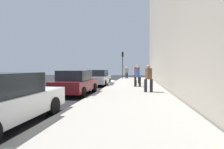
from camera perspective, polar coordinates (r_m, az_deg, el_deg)
The scene contains 13 objects.
ground_plane at distance 17.40m, azimuth -4.01°, elevation -3.53°, with size 56.00×56.00×0.00m, color black.
sidewalk at distance 17.01m, azimuth 6.94°, elevation -3.41°, with size 28.00×4.60×0.15m, color #A39E93.
building_facade at distance 18.09m, azimuth 16.39°, elevation 20.71°, with size 32.00×0.80×15.00m, color #9E9384.
lane_stripe_centre at distance 18.33m, azimuth -13.86°, elevation -3.29°, with size 28.00×0.14×0.01m, color gold.
snow_bank_curb at distance 19.49m, azimuth -0.60°, elevation -2.63°, with size 5.08×0.56×0.22m, color white.
parked_car_maroon at distance 11.59m, azimuth -11.25°, elevation -2.50°, with size 4.19×1.91×1.51m.
parked_car_silver at distance 17.49m, azimuth -4.25°, elevation -1.01°, with size 4.48×1.96×1.51m.
pedestrian_brown_coat at distance 11.73m, azimuth 11.34°, elevation -0.92°, with size 0.53×0.55×1.72m.
pedestrian_burgundy_coat at distance 18.37m, azimuth 7.85°, elevation 0.30°, with size 0.59×0.56×1.86m.
pedestrian_grey_coat at distance 28.12m, azimuth 4.58°, elevation 0.73°, with size 0.53×0.56×1.76m.
pedestrian_blue_coat at distance 15.10m, azimuth 7.99°, elevation -0.36°, with size 0.49×0.56×1.69m.
traffic_light_pole at distance 27.10m, azimuth 3.35°, elevation 4.42°, with size 0.35×0.26×3.96m.
rolling_suitcase at distance 15.66m, azimuth 7.34°, elevation -2.68°, with size 0.34×0.22×0.85m.
Camera 1 is at (-16.94, -3.63, 1.63)m, focal length 29.24 mm.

